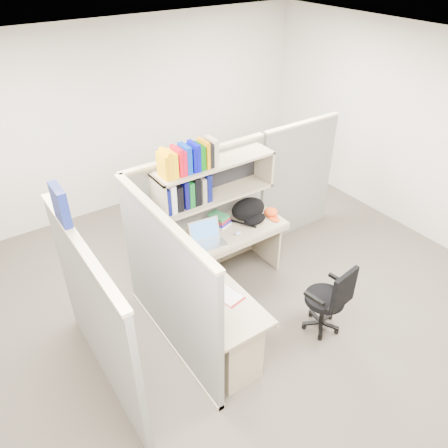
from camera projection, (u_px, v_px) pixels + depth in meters
ground at (243, 310)px, 4.98m from camera, size 6.00×6.00×0.00m
room_shell at (247, 186)px, 4.08m from camera, size 6.00×6.00×6.00m
cubicle at (191, 237)px, 4.61m from camera, size 3.79×1.84×1.95m
desk at (228, 312)px, 4.35m from camera, size 1.74×1.75×0.73m
laptop at (209, 235)px, 4.74m from camera, size 0.40×0.40×0.26m
backpack at (251, 211)px, 5.13m from camera, size 0.49×0.42×0.26m
orange_cap at (271, 212)px, 5.27m from camera, size 0.21×0.23×0.09m
snack_canister at (202, 279)px, 4.26m from camera, size 0.10×0.10×0.10m
tissue_box at (212, 309)px, 3.86m from camera, size 0.15×0.15×0.19m
mouse at (238, 233)px, 4.96m from camera, size 0.10×0.08×0.03m
paper_cup at (202, 227)px, 5.01m from camera, size 0.08×0.08×0.09m
book_stack at (219, 219)px, 5.11m from camera, size 0.25×0.29×0.12m
loose_paper at (228, 295)px, 4.14m from camera, size 0.23×0.28×0.00m
task_chair at (326, 308)px, 4.57m from camera, size 0.48×0.45×0.88m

